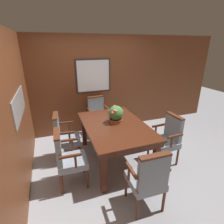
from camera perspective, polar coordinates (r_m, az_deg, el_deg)
ground_plane at (r=3.65m, az=1.69°, el=-16.11°), size 14.00×14.00×0.00m
wall_back at (r=4.56m, az=-5.77°, el=8.63°), size 7.20×0.08×2.45m
wall_left at (r=2.91m, az=-29.08°, el=-1.32°), size 0.08×7.20×2.45m
dining_table at (r=3.40m, az=0.87°, el=-5.53°), size 1.14×1.71×0.78m
chair_head_near at (r=2.55m, az=11.73°, el=-20.28°), size 0.52×0.48×0.98m
chair_right_near at (r=3.57m, az=17.66°, el=-7.84°), size 0.49×0.52×0.98m
chair_head_far at (r=4.52m, az=-4.75°, el=-0.63°), size 0.54×0.51×0.98m
chair_left_near at (r=2.97m, az=-14.41°, el=-13.86°), size 0.49×0.52×0.98m
chair_left_far at (r=3.61m, az=-15.44°, el=-7.25°), size 0.51×0.54×0.98m
potted_plant at (r=3.39m, az=1.23°, el=-0.73°), size 0.30×0.29×0.34m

